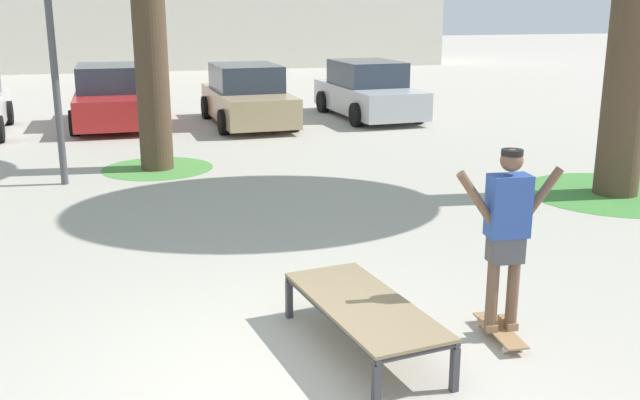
{
  "coord_description": "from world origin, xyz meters",
  "views": [
    {
      "loc": [
        -1.12,
        -5.13,
        3.01
      ],
      "look_at": [
        0.76,
        2.0,
        1.0
      ],
      "focal_mm": 40.82,
      "sensor_mm": 36.0,
      "label": 1
    }
  ],
  "objects_px": {
    "skateboard": "(500,331)",
    "skater": "(507,228)",
    "car_silver": "(368,92)",
    "skate_box": "(364,307)",
    "car_red": "(111,98)",
    "car_tan": "(247,97)"
  },
  "relations": [
    {
      "from": "car_red",
      "to": "car_tan",
      "type": "xyz_separation_m",
      "value": [
        3.34,
        -0.73,
        0.0
      ]
    },
    {
      "from": "skater",
      "to": "skate_box",
      "type": "bearing_deg",
      "value": 175.88
    },
    {
      "from": "car_red",
      "to": "car_silver",
      "type": "bearing_deg",
      "value": -3.41
    },
    {
      "from": "skate_box",
      "to": "car_silver",
      "type": "height_order",
      "value": "car_silver"
    },
    {
      "from": "skate_box",
      "to": "car_silver",
      "type": "bearing_deg",
      "value": 71.38
    },
    {
      "from": "skater",
      "to": "skateboard",
      "type": "bearing_deg",
      "value": -93.75
    },
    {
      "from": "skate_box",
      "to": "car_silver",
      "type": "xyz_separation_m",
      "value": [
        4.38,
        13.02,
        0.28
      ]
    },
    {
      "from": "skateboard",
      "to": "skater",
      "type": "xyz_separation_m",
      "value": [
        0.0,
        0.0,
        0.99
      ]
    },
    {
      "from": "car_red",
      "to": "car_tan",
      "type": "relative_size",
      "value": 0.99
    },
    {
      "from": "skate_box",
      "to": "car_red",
      "type": "relative_size",
      "value": 0.47
    },
    {
      "from": "skater",
      "to": "car_tan",
      "type": "height_order",
      "value": "skater"
    },
    {
      "from": "car_red",
      "to": "car_silver",
      "type": "xyz_separation_m",
      "value": [
        6.67,
        -0.4,
        0.0
      ]
    },
    {
      "from": "skate_box",
      "to": "car_red",
      "type": "height_order",
      "value": "car_red"
    },
    {
      "from": "skateboard",
      "to": "car_red",
      "type": "xyz_separation_m",
      "value": [
        -3.59,
        13.51,
        0.61
      ]
    },
    {
      "from": "skate_box",
      "to": "car_tan",
      "type": "distance_m",
      "value": 12.73
    },
    {
      "from": "car_red",
      "to": "car_silver",
      "type": "distance_m",
      "value": 6.69
    },
    {
      "from": "car_red",
      "to": "car_silver",
      "type": "height_order",
      "value": "same"
    },
    {
      "from": "skater",
      "to": "car_tan",
      "type": "bearing_deg",
      "value": 91.12
    },
    {
      "from": "skater",
      "to": "car_red",
      "type": "xyz_separation_m",
      "value": [
        -3.59,
        13.51,
        -0.38
      ]
    },
    {
      "from": "car_silver",
      "to": "skateboard",
      "type": "bearing_deg",
      "value": -103.25
    },
    {
      "from": "skateboard",
      "to": "car_silver",
      "type": "height_order",
      "value": "car_silver"
    },
    {
      "from": "car_tan",
      "to": "car_silver",
      "type": "relative_size",
      "value": 0.99
    }
  ]
}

